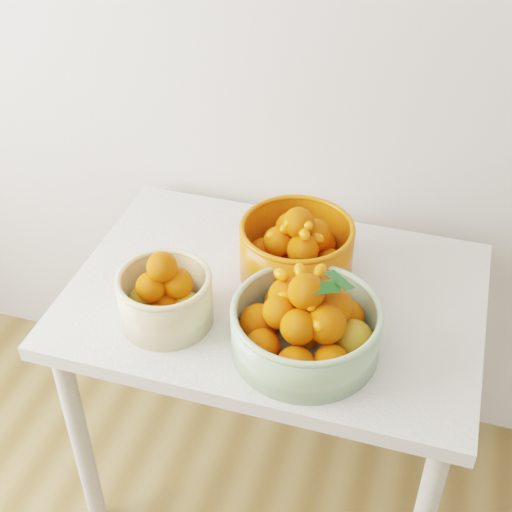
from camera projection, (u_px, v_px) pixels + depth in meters
The scene contains 4 objects.
table at pixel (274, 321), 1.80m from camera, with size 1.00×0.70×0.75m.
bowl_cream at pixel (165, 296), 1.62m from camera, with size 0.24×0.24×0.19m.
bowl_green at pixel (306, 324), 1.54m from camera, with size 0.35×0.35×0.21m.
bowl_orange at pixel (296, 249), 1.75m from camera, with size 0.30×0.30×0.20m.
Camera 1 is at (-0.01, 0.33, 1.89)m, focal length 50.00 mm.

